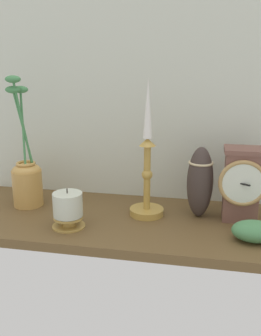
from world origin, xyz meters
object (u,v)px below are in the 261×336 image
mantel_clock (241,184)px  candlestick_tall_left (147,172)px  pillar_candle_front (68,209)px  brass_vase_jar (26,176)px  tall_ceramic_vase (200,182)px

mantel_clock → candlestick_tall_left: bearing=-176.9°
pillar_candle_front → mantel_clock: bearing=16.8°
candlestick_tall_left → brass_vase_jar: size_ratio=1.00×
mantel_clock → pillar_candle_front: mantel_clock is taller
pillar_candle_front → tall_ceramic_vase: bearing=22.6°
brass_vase_jar → pillar_candle_front: size_ratio=3.61×
tall_ceramic_vase → brass_vase_jar: bearing=-178.2°
mantel_clock → pillar_candle_front: 44.98cm
candlestick_tall_left → pillar_candle_front: bearing=-147.7°
mantel_clock → candlestick_tall_left: candlestick_tall_left is taller
brass_vase_jar → mantel_clock: bearing=0.9°
candlestick_tall_left → tall_ceramic_vase: size_ratio=1.92×
mantel_clock → pillar_candle_front: (-42.77, -12.87, -5.28)cm
tall_ceramic_vase → mantel_clock: bearing=-2.9°
mantel_clock → pillar_candle_front: size_ratio=1.90×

